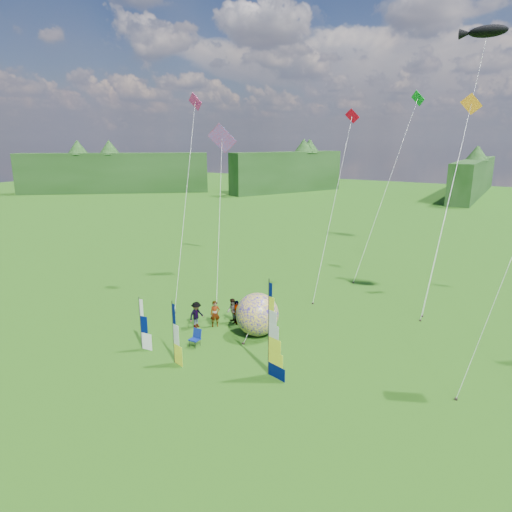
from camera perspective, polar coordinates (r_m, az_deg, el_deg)
The scene contains 17 objects.
ground at distance 22.23m, azimuth -3.30°, elevation -16.50°, with size 220.00×220.00×0.00m, color #2D4D12.
treeline_ring at distance 20.45m, azimuth -3.46°, elevation -6.86°, with size 210.00×210.00×8.00m, color #2C5022, non-canonical shape.
feather_banner_main at distance 22.50m, azimuth 1.59°, elevation -9.16°, with size 1.31×0.10×4.82m, color #010D50, non-canonical shape.
side_banner_left at distance 24.29m, azimuth -10.29°, elevation -9.49°, with size 0.93×0.10×3.31m, color #FAFF2A, non-canonical shape.
side_banner_far at distance 26.28m, azimuth -14.23°, elevation -8.24°, with size 0.88×0.10×2.95m, color white, non-canonical shape.
bol_inflatable at distance 27.29m, azimuth 0.15°, elevation -7.31°, with size 2.58×2.58×2.58m, color #0B008C.
spectator_a at distance 28.72m, azimuth -5.14°, elevation -7.22°, with size 0.61×0.40×1.67m, color #66594C.
spectator_b at distance 29.19m, azimuth -2.97°, elevation -6.87°, with size 0.78×0.38×1.60m, color #66594C.
spectator_c at distance 28.71m, azimuth -7.46°, elevation -7.29°, with size 1.08×0.40×1.66m, color #66594C.
spectator_d at distance 28.99m, azimuth -2.42°, elevation -7.06°, with size 0.92×0.37×1.56m, color #66594C.
camp_chair at distance 26.33m, azimuth -7.67°, elevation -10.16°, with size 0.58×0.58×1.01m, color navy, non-canonical shape.
kite_whale at distance 36.41m, azimuth 24.04°, elevation 11.90°, with size 3.79×15.87×21.09m, color black, non-canonical shape.
kite_rainbow_delta at distance 35.52m, azimuth -4.61°, elevation 6.88°, with size 8.91×11.87×13.47m, color red, non-canonical shape.
small_kite_red at distance 34.81m, azimuth 9.70°, elevation 7.07°, with size 2.56×9.79×14.09m, color #BD0418, non-canonical shape.
small_kite_orange at distance 34.18m, azimuth 22.92°, elevation 6.91°, with size 3.00×11.92×15.15m, color orange, non-canonical shape.
small_kite_pink at distance 33.14m, azimuth -8.83°, elevation 7.72°, with size 5.46×9.21×15.22m, color #DA2879, non-canonical shape.
small_kite_green at distance 40.74m, azimuth 16.12°, elevation 9.16°, with size 4.01×12.05×16.03m, color #0DA12B, non-canonical shape.
Camera 1 is at (10.93, -15.59, 11.46)m, focal length 32.00 mm.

